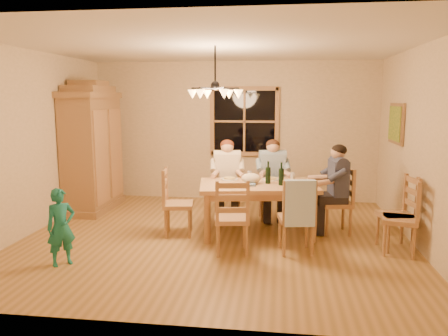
# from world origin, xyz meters

# --- Properties ---
(floor) EXTENTS (5.50, 5.50, 0.00)m
(floor) POSITION_xyz_m (0.00, 0.00, 0.00)
(floor) COLOR olive
(floor) RESTS_ON ground
(ceiling) EXTENTS (5.50, 5.00, 0.02)m
(ceiling) POSITION_xyz_m (0.00, 0.00, 2.70)
(ceiling) COLOR white
(ceiling) RESTS_ON wall_back
(wall_back) EXTENTS (5.50, 0.02, 2.70)m
(wall_back) POSITION_xyz_m (0.00, 2.50, 1.35)
(wall_back) COLOR #CCB990
(wall_back) RESTS_ON floor
(wall_left) EXTENTS (0.02, 5.00, 2.70)m
(wall_left) POSITION_xyz_m (-2.75, 0.00, 1.35)
(wall_left) COLOR #CCB990
(wall_left) RESTS_ON floor
(wall_right) EXTENTS (0.02, 5.00, 2.70)m
(wall_right) POSITION_xyz_m (2.75, 0.00, 1.35)
(wall_right) COLOR #CCB990
(wall_right) RESTS_ON floor
(window) EXTENTS (1.30, 0.06, 1.30)m
(window) POSITION_xyz_m (0.20, 2.47, 1.55)
(window) COLOR black
(window) RESTS_ON wall_back
(painting) EXTENTS (0.06, 0.78, 0.64)m
(painting) POSITION_xyz_m (2.71, 1.20, 1.60)
(painting) COLOR olive
(painting) RESTS_ON wall_right
(chandelier) EXTENTS (0.77, 0.68, 0.71)m
(chandelier) POSITION_xyz_m (-0.00, 0.00, 2.08)
(chandelier) COLOR black
(chandelier) RESTS_ON ceiling
(armoire) EXTENTS (0.66, 1.40, 2.30)m
(armoire) POSITION_xyz_m (-2.42, 1.35, 1.06)
(armoire) COLOR olive
(armoire) RESTS_ON floor
(dining_table) EXTENTS (1.82, 1.28, 0.76)m
(dining_table) POSITION_xyz_m (0.59, 0.26, 0.66)
(dining_table) COLOR #AE7A4D
(dining_table) RESTS_ON floor
(chair_far_left) EXTENTS (0.50, 0.48, 0.99)m
(chair_far_left) POSITION_xyz_m (0.05, 0.98, 0.30)
(chair_far_left) COLOR #A37048
(chair_far_left) RESTS_ON floor
(chair_far_right) EXTENTS (0.50, 0.48, 0.99)m
(chair_far_right) POSITION_xyz_m (0.78, 1.09, 0.30)
(chair_far_right) COLOR #A37048
(chair_far_right) RESTS_ON floor
(chair_near_left) EXTENTS (0.50, 0.48, 0.99)m
(chair_near_left) POSITION_xyz_m (0.30, -0.59, 0.30)
(chair_near_left) COLOR #A37048
(chair_near_left) RESTS_ON floor
(chair_near_right) EXTENTS (0.50, 0.48, 0.99)m
(chair_near_right) POSITION_xyz_m (1.13, -0.46, 0.30)
(chair_near_right) COLOR #A37048
(chair_near_right) RESTS_ON floor
(chair_end_left) EXTENTS (0.48, 0.50, 0.99)m
(chair_end_left) POSITION_xyz_m (-0.56, 0.07, 0.30)
(chair_end_left) COLOR #A37048
(chair_end_left) RESTS_ON floor
(chair_end_right) EXTENTS (0.48, 0.50, 0.99)m
(chair_end_right) POSITION_xyz_m (1.74, 0.44, 0.30)
(chair_end_right) COLOR #A37048
(chair_end_right) RESTS_ON floor
(adult_woman) EXTENTS (0.44, 0.48, 0.87)m
(adult_woman) POSITION_xyz_m (0.05, 0.98, 0.84)
(adult_woman) COLOR beige
(adult_woman) RESTS_ON floor
(adult_plaid_man) EXTENTS (0.44, 0.48, 0.87)m
(adult_plaid_man) POSITION_xyz_m (0.78, 1.09, 0.84)
(adult_plaid_man) COLOR #2C567B
(adult_plaid_man) RESTS_ON floor
(adult_slate_man) EXTENTS (0.48, 0.44, 0.87)m
(adult_slate_man) POSITION_xyz_m (1.74, 0.44, 0.84)
(adult_slate_man) COLOR #383E5B
(adult_slate_man) RESTS_ON floor
(towel) EXTENTS (0.39, 0.16, 0.58)m
(towel) POSITION_xyz_m (1.16, -0.64, 0.70)
(towel) COLOR #B1D0EF
(towel) RESTS_ON chair_near_right
(wine_bottle_a) EXTENTS (0.08, 0.08, 0.33)m
(wine_bottle_a) POSITION_xyz_m (0.73, 0.29, 0.93)
(wine_bottle_a) COLOR black
(wine_bottle_a) RESTS_ON dining_table
(wine_bottle_b) EXTENTS (0.08, 0.08, 0.33)m
(wine_bottle_b) POSITION_xyz_m (0.93, 0.20, 0.93)
(wine_bottle_b) COLOR black
(wine_bottle_b) RESTS_ON dining_table
(plate_woman) EXTENTS (0.26, 0.26, 0.02)m
(plate_woman) POSITION_xyz_m (0.14, 0.50, 0.77)
(plate_woman) COLOR white
(plate_woman) RESTS_ON dining_table
(plate_plaid) EXTENTS (0.26, 0.26, 0.02)m
(plate_plaid) POSITION_xyz_m (0.77, 0.57, 0.77)
(plate_plaid) COLOR white
(plate_plaid) RESTS_ON dining_table
(plate_slate) EXTENTS (0.26, 0.26, 0.02)m
(plate_slate) POSITION_xyz_m (1.13, 0.39, 0.77)
(plate_slate) COLOR white
(plate_slate) RESTS_ON dining_table
(wine_glass_a) EXTENTS (0.06, 0.06, 0.14)m
(wine_glass_a) POSITION_xyz_m (0.45, 0.51, 0.83)
(wine_glass_a) COLOR silver
(wine_glass_a) RESTS_ON dining_table
(wine_glass_b) EXTENTS (0.06, 0.06, 0.14)m
(wine_glass_b) POSITION_xyz_m (1.09, 0.45, 0.83)
(wine_glass_b) COLOR silver
(wine_glass_b) RESTS_ON dining_table
(cap) EXTENTS (0.20, 0.20, 0.11)m
(cap) POSITION_xyz_m (1.19, 0.04, 0.82)
(cap) COLOR tan
(cap) RESTS_ON dining_table
(napkin) EXTENTS (0.20, 0.17, 0.03)m
(napkin) POSITION_xyz_m (0.47, 0.09, 0.78)
(napkin) COLOR #55739C
(napkin) RESTS_ON dining_table
(cloth_bundle) EXTENTS (0.28, 0.22, 0.15)m
(cloth_bundle) POSITION_xyz_m (0.49, 0.25, 0.84)
(cloth_bundle) COLOR beige
(cloth_bundle) RESTS_ON dining_table
(child) EXTENTS (0.40, 0.40, 0.94)m
(child) POSITION_xyz_m (-1.68, -1.26, 0.47)
(child) COLOR #1B7B75
(child) RESTS_ON floor
(chair_spare_front) EXTENTS (0.51, 0.53, 0.99)m
(chair_spare_front) POSITION_xyz_m (2.45, -0.34, 0.30)
(chair_spare_front) COLOR #A37048
(chair_spare_front) RESTS_ON floor
(chair_spare_back) EXTENTS (0.49, 0.50, 0.99)m
(chair_spare_back) POSITION_xyz_m (2.45, -0.15, 0.30)
(chair_spare_back) COLOR #A37048
(chair_spare_back) RESTS_ON floor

